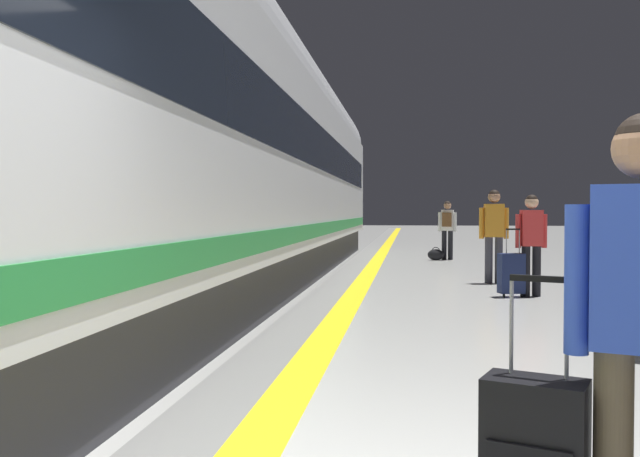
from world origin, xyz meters
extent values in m
cube|color=yellow|center=(-0.79, 10.00, 0.00)|extent=(0.36, 80.00, 0.01)
cube|color=slate|center=(-1.17, 10.00, 0.00)|extent=(0.72, 80.00, 0.01)
cube|color=#38383D|center=(-3.00, 6.95, 0.35)|extent=(2.67, 27.06, 0.70)
cube|color=silver|center=(-3.00, 6.95, 2.15)|extent=(2.90, 28.19, 2.90)
cylinder|color=silver|center=(-3.00, 6.95, 3.55)|extent=(2.84, 27.62, 2.84)
cube|color=black|center=(-3.00, 6.95, 2.50)|extent=(2.93, 26.50, 0.80)
cube|color=#268C3F|center=(-3.00, 6.95, 1.00)|extent=(2.94, 27.62, 0.24)
cube|color=gray|center=(-4.46, 11.17, 1.90)|extent=(0.02, 0.90, 2.00)
cylinder|color=blue|center=(0.71, 0.18, 1.09)|extent=(0.09, 0.09, 0.56)
cylinder|color=gray|center=(0.69, 0.23, 0.89)|extent=(0.02, 0.02, 0.38)
cylinder|color=gray|center=(0.49, 0.31, 0.89)|extent=(0.02, 0.02, 0.38)
cube|color=black|center=(0.59, 0.27, 1.08)|extent=(0.21, 0.10, 0.02)
cylinder|color=black|center=(1.90, 8.39, 0.40)|extent=(0.13, 0.13, 0.79)
cylinder|color=black|center=(2.06, 8.42, 0.40)|extent=(0.13, 0.13, 0.79)
cube|color=red|center=(1.98, 8.41, 1.07)|extent=(0.35, 0.24, 0.57)
cylinder|color=red|center=(1.77, 8.38, 1.03)|extent=(0.08, 0.08, 0.53)
cylinder|color=red|center=(2.18, 8.45, 1.03)|extent=(0.08, 0.08, 0.53)
sphere|color=tan|center=(1.98, 8.41, 1.48)|extent=(0.21, 0.21, 0.21)
sphere|color=black|center=(1.98, 8.41, 1.50)|extent=(0.19, 0.19, 0.19)
cube|color=#19234C|center=(1.66, 8.29, 0.37)|extent=(0.42, 0.31, 0.62)
cube|color=#19234C|center=(1.63, 8.41, 0.29)|extent=(0.31, 0.09, 0.34)
cylinder|color=black|center=(1.54, 8.19, 0.03)|extent=(0.03, 0.06, 0.06)
cylinder|color=black|center=(1.81, 8.26, 0.03)|extent=(0.03, 0.06, 0.06)
cylinder|color=gray|center=(1.57, 8.21, 0.87)|extent=(0.02, 0.02, 0.38)
cylinder|color=gray|center=(1.77, 8.27, 0.87)|extent=(0.02, 0.02, 0.38)
cube|color=black|center=(1.67, 8.24, 1.06)|extent=(0.22, 0.08, 0.02)
cylinder|color=#383842|center=(1.54, 10.28, 0.43)|extent=(0.14, 0.14, 0.86)
cylinder|color=#383842|center=(1.73, 10.29, 0.43)|extent=(0.14, 0.14, 0.86)
cube|color=orange|center=(1.63, 10.29, 1.17)|extent=(0.36, 0.22, 0.61)
cylinder|color=orange|center=(1.41, 10.29, 1.11)|extent=(0.09, 0.09, 0.57)
cylinder|color=orange|center=(1.86, 10.31, 1.11)|extent=(0.09, 0.09, 0.57)
sphere|color=#A37556|center=(1.63, 10.29, 1.61)|extent=(0.22, 0.22, 0.22)
sphere|color=black|center=(1.63, 10.29, 1.63)|extent=(0.21, 0.21, 0.21)
ellipsoid|color=navy|center=(1.95, 10.16, 0.15)|extent=(0.44, 0.26, 0.30)
torus|color=navy|center=(1.95, 10.16, 0.25)|extent=(0.22, 0.02, 0.22)
cylinder|color=black|center=(1.03, 16.31, 0.40)|extent=(0.13, 0.13, 0.80)
cylinder|color=black|center=(1.20, 16.28, 0.40)|extent=(0.13, 0.13, 0.80)
cube|color=silver|center=(1.11, 16.29, 1.09)|extent=(0.35, 0.24, 0.57)
cylinder|color=silver|center=(0.91, 16.34, 1.04)|extent=(0.09, 0.09, 0.53)
cylinder|color=silver|center=(1.32, 16.27, 1.04)|extent=(0.09, 0.09, 0.53)
sphere|color=#A37556|center=(1.11, 16.29, 1.49)|extent=(0.21, 0.21, 0.21)
sphere|color=black|center=(1.11, 16.29, 1.52)|extent=(0.19, 0.19, 0.19)
cube|color=brown|center=(1.09, 16.15, 1.10)|extent=(0.27, 0.17, 0.38)
ellipsoid|color=black|center=(0.79, 16.04, 0.15)|extent=(0.44, 0.26, 0.30)
torus|color=black|center=(0.79, 16.04, 0.25)|extent=(0.22, 0.02, 0.22)
camera|label=1|loc=(0.09, -2.41, 1.34)|focal=37.61mm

